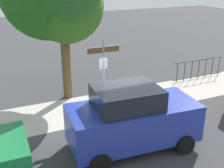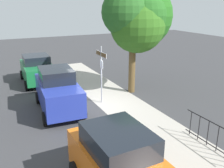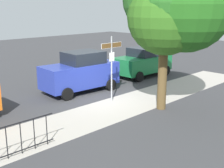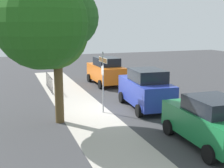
% 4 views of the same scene
% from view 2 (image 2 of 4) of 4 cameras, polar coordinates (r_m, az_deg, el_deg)
% --- Properties ---
extents(ground_plane, '(60.00, 60.00, 0.00)m').
position_cam_2_polar(ground_plane, '(13.71, -3.48, -4.83)').
color(ground_plane, '#38383A').
extents(sidewalk_strip, '(24.00, 2.60, 0.00)m').
position_cam_2_polar(sidewalk_strip, '(12.63, 5.59, -6.97)').
color(sidewalk_strip, '#AAA398').
rests_on(sidewalk_strip, ground_plane).
extents(street_sign, '(1.31, 0.07, 3.18)m').
position_cam_2_polar(street_sign, '(13.39, -2.46, 4.25)').
color(street_sign, '#9EA0A5').
rests_on(street_sign, ground_plane).
extents(shade_tree, '(4.27, 4.61, 6.60)m').
position_cam_2_polar(shade_tree, '(15.14, 5.86, 14.93)').
color(shade_tree, brown).
rests_on(shade_tree, ground_plane).
extents(car_green, '(4.07, 2.20, 1.90)m').
position_cam_2_polar(car_green, '(18.05, -16.73, 3.27)').
color(car_green, '#196E38').
rests_on(car_green, ground_plane).
extents(car_blue, '(4.28, 2.25, 2.18)m').
position_cam_2_polar(car_blue, '(12.98, -12.30, -1.49)').
color(car_blue, '#25369B').
rests_on(car_blue, ground_plane).
extents(car_orange, '(4.16, 2.07, 2.09)m').
position_cam_2_polar(car_orange, '(7.18, 2.24, -18.67)').
color(car_orange, orange).
rests_on(car_orange, ground_plane).
extents(iron_fence, '(3.29, 0.04, 1.07)m').
position_cam_2_polar(iron_fence, '(10.22, 23.04, -11.32)').
color(iron_fence, black).
rests_on(iron_fence, ground_plane).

